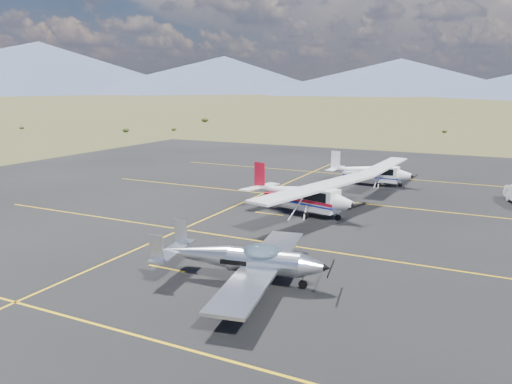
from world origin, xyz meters
The scene contains 5 objects.
ground centered at (0.00, 0.00, 0.00)m, with size 1600.00×1600.00×0.00m, color #383D1C.
apron centered at (0.00, 7.00, 0.00)m, with size 72.00×72.00×0.02m, color black.
aircraft_low_wing centered at (0.93, -3.37, 1.02)m, with size 7.13×9.84×2.13m.
aircraft_cessna centered at (-1.18, 8.56, 1.32)m, with size 7.70×11.66×2.96m.
aircraft_plain centered at (0.49, 20.17, 1.16)m, with size 6.18×10.32×2.61m.
Camera 1 is at (10.05, -20.77, 8.06)m, focal length 35.00 mm.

